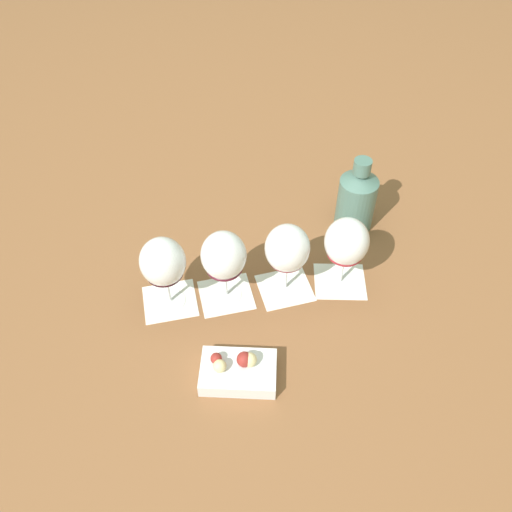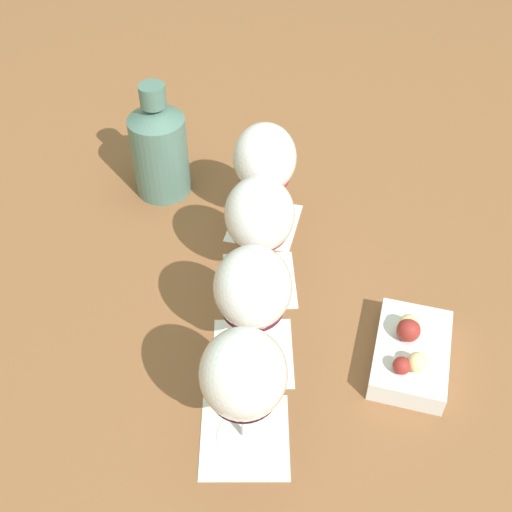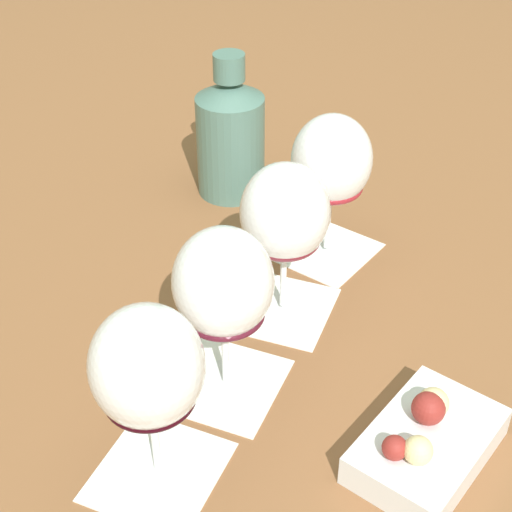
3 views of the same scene
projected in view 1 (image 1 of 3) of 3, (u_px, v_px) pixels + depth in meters
name	position (u px, v px, depth m)	size (l,w,h in m)	color
ground_plane	(257.00, 290.00, 1.20)	(8.00, 8.00, 0.00)	brown
tasting_card_0	(340.00, 281.00, 1.22)	(0.12, 0.11, 0.00)	white
tasting_card_1	(285.00, 288.00, 1.20)	(0.14, 0.14, 0.00)	white
tasting_card_2	(226.00, 295.00, 1.19)	(0.14, 0.14, 0.00)	white
tasting_card_3	(170.00, 301.00, 1.18)	(0.14, 0.14, 0.00)	white
wine_glass_0	(346.00, 244.00, 1.13)	(0.09, 0.09, 0.18)	white
wine_glass_1	(287.00, 251.00, 1.12)	(0.09, 0.09, 0.18)	white
wine_glass_2	(224.00, 258.00, 1.10)	(0.09, 0.09, 0.18)	white
wine_glass_3	(163.00, 264.00, 1.09)	(0.09, 0.09, 0.18)	white
ceramic_vase	(357.00, 199.00, 1.28)	(0.09, 0.09, 0.20)	#4C7066
snack_dish	(238.00, 370.00, 1.04)	(0.15, 0.10, 0.06)	silver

